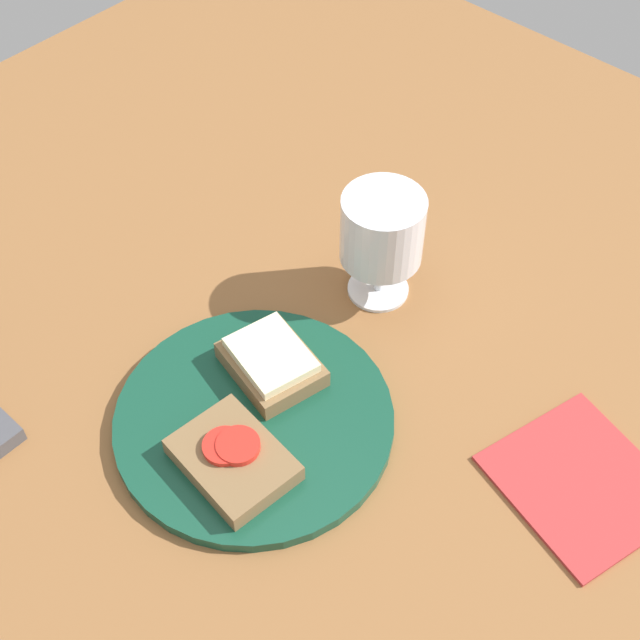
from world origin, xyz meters
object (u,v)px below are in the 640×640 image
(sandwich_with_tomato, at_px, (233,458))
(napkin, at_px, (582,482))
(plate, at_px, (254,420))
(sandwich_with_cheese, at_px, (271,362))
(wine_glass, at_px, (382,234))

(sandwich_with_tomato, relative_size, napkin, 0.77)
(plate, distance_m, sandwich_with_cheese, 0.06)
(sandwich_with_cheese, relative_size, napkin, 0.73)
(plate, xyz_separation_m, sandwich_with_cheese, (0.05, 0.02, 0.02))
(sandwich_with_tomato, xyz_separation_m, sandwich_with_cheese, (0.10, 0.05, 0.00))
(plate, xyz_separation_m, wine_glass, (0.21, 0.02, 0.08))
(wine_glass, xyz_separation_m, napkin, (-0.06, -0.28, -0.08))
(sandwich_with_tomato, bearing_deg, plate, 26.31)
(sandwich_with_cheese, xyz_separation_m, napkin, (0.10, -0.28, -0.02))
(plate, bearing_deg, napkin, -59.74)
(plate, bearing_deg, sandwich_with_cheese, 26.56)
(wine_glass, bearing_deg, napkin, -101.13)
(sandwich_with_cheese, distance_m, wine_glass, 0.17)
(plate, relative_size, sandwich_with_cheese, 2.45)
(sandwich_with_cheese, bearing_deg, napkin, -70.16)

